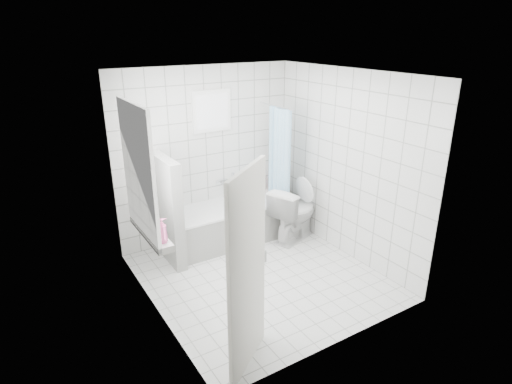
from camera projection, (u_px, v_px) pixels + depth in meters
ground at (260, 276)px, 5.65m from camera, size 3.00×3.00×0.00m
ceiling at (261, 73)px, 4.72m from camera, size 3.00×3.00×0.00m
wall_back at (207, 155)px, 6.37m from camera, size 2.80×0.02×2.60m
wall_front at (347, 230)px, 4.00m from camera, size 2.80×0.02×2.60m
wall_left at (148, 208)px, 4.49m from camera, size 0.02×3.00×2.60m
wall_right at (346, 166)px, 5.88m from camera, size 0.02×3.00×2.60m
window_left at (141, 172)px, 4.65m from camera, size 0.01×0.90×1.40m
window_back at (212, 111)px, 6.16m from camera, size 0.50×0.01×0.50m
window_sill at (151, 233)px, 4.93m from camera, size 0.18×1.02×0.08m
door at (247, 273)px, 3.85m from camera, size 0.66×0.51×2.00m
bathtub at (228, 223)px, 6.50m from camera, size 1.77×0.77×0.58m
partition_wall at (167, 210)px, 5.83m from camera, size 0.15×0.85×1.50m
tiled_ledge at (274, 205)px, 7.21m from camera, size 0.40×0.24×0.55m
toilet at (294, 213)px, 6.52m from camera, size 0.96×0.74×0.86m
curtain_rod at (275, 106)px, 6.28m from camera, size 0.02×0.80×0.02m
shower_curtain at (279, 167)px, 6.49m from camera, size 0.14×0.48×1.78m
tub_faucet at (222, 181)px, 6.61m from camera, size 0.18×0.06×0.06m
sill_bottles at (153, 223)px, 4.82m from camera, size 0.16×0.76×0.28m
ledge_bottles at (275, 184)px, 7.06m from camera, size 0.16×0.14×0.26m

